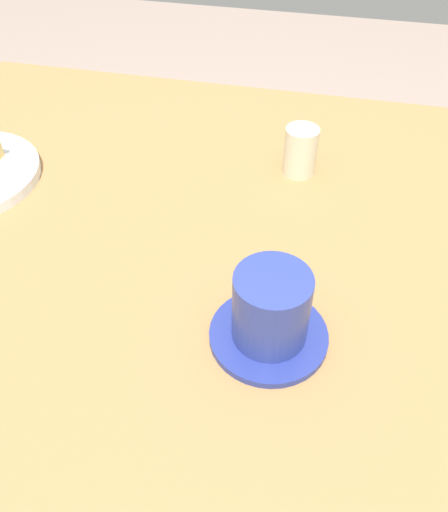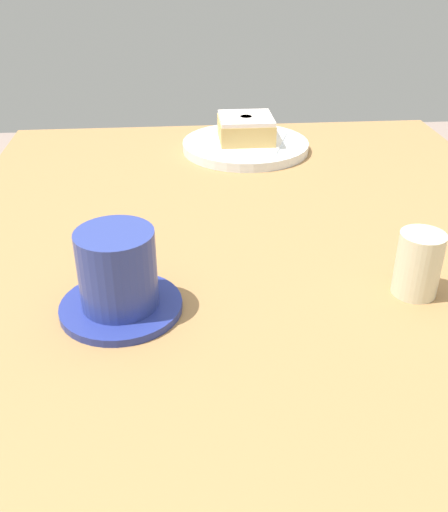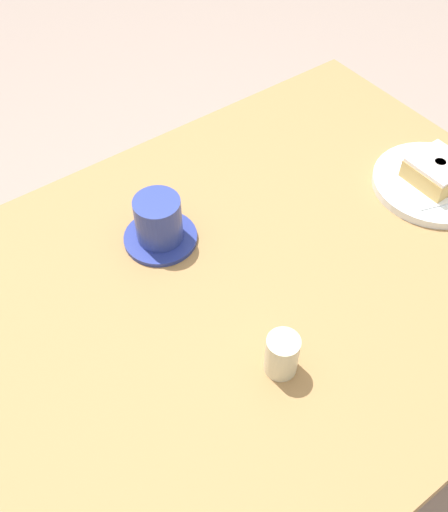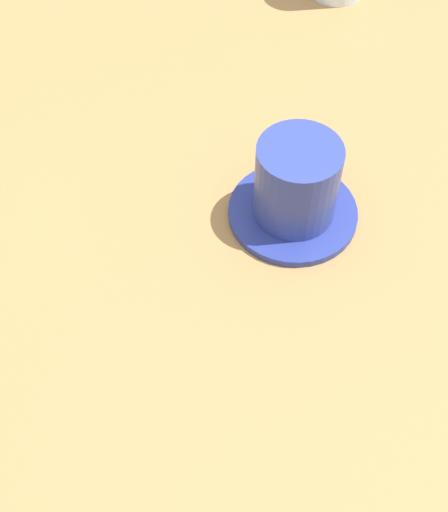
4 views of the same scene
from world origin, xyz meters
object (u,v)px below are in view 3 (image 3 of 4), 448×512
plate_glazed_square (433,183)px  coffee_cup (159,223)px  donut_glazed_square (437,170)px  sugar_jar (282,355)px

plate_glazed_square → coffee_cup: bearing=-21.2°
donut_glazed_square → sugar_jar: size_ratio=1.31×
coffee_cup → donut_glazed_square: bearing=158.8°
sugar_jar → donut_glazed_square: bearing=-164.8°
plate_glazed_square → sugar_jar: (0.46, 0.12, 0.03)m
plate_glazed_square → sugar_jar: 0.48m
plate_glazed_square → donut_glazed_square: donut_glazed_square is taller
plate_glazed_square → coffee_cup: size_ratio=1.75×
donut_glazed_square → coffee_cup: size_ratio=0.74×
coffee_cup → sugar_jar: size_ratio=1.77×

